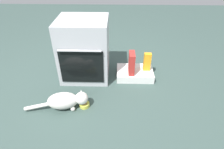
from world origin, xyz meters
TOP-DOWN VIEW (x-y plane):
  - ground at (0.00, 0.00)m, footprint 8.00×8.00m
  - oven at (-0.08, 0.36)m, footprint 0.60×0.59m
  - pantry_cabinet at (0.57, 0.33)m, footprint 0.47×0.34m
  - food_bowl at (-0.02, -0.26)m, footprint 0.11×0.11m
  - cat at (-0.21, -0.29)m, footprint 0.67×0.23m
  - juice_carton at (0.72, 0.35)m, footprint 0.09×0.06m
  - cereal_box at (0.52, 0.28)m, footprint 0.07×0.18m

SIDE VIEW (x-z plane):
  - ground at x=0.00m, z-range 0.00..0.00m
  - food_bowl at x=-0.02m, z-range -0.01..0.06m
  - pantry_cabinet at x=0.57m, z-range 0.00..0.10m
  - cat at x=-0.21m, z-range 0.01..0.21m
  - juice_carton at x=0.72m, z-range 0.10..0.34m
  - cereal_box at x=0.52m, z-range 0.10..0.38m
  - oven at x=-0.08m, z-range 0.00..0.77m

